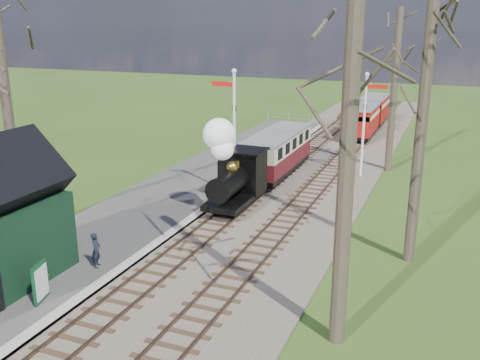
# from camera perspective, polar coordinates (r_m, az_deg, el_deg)

# --- Properties ---
(distant_hills) EXTENTS (114.40, 48.00, 22.02)m
(distant_hills) POSITION_cam_1_polar(r_m,az_deg,el_deg) (75.50, 15.39, -2.91)
(distant_hills) COLOR #385B23
(distant_hills) RESTS_ON ground
(ballast_bed) EXTENTS (8.00, 60.00, 0.10)m
(ballast_bed) POSITION_cam_1_polar(r_m,az_deg,el_deg) (30.75, 7.21, 0.96)
(ballast_bed) COLOR brown
(ballast_bed) RESTS_ON ground
(track_near) EXTENTS (1.60, 60.00, 0.15)m
(track_near) POSITION_cam_1_polar(r_m,az_deg,el_deg) (31.09, 4.90, 1.30)
(track_near) COLOR brown
(track_near) RESTS_ON ground
(track_far) EXTENTS (1.60, 60.00, 0.15)m
(track_far) POSITION_cam_1_polar(r_m,az_deg,el_deg) (30.45, 9.57, 0.80)
(track_far) COLOR brown
(track_far) RESTS_ON ground
(platform) EXTENTS (5.00, 44.00, 0.20)m
(platform) POSITION_cam_1_polar(r_m,az_deg,el_deg) (25.42, -8.18, -2.34)
(platform) COLOR #474442
(platform) RESTS_ON ground
(coping_strip) EXTENTS (0.40, 44.00, 0.21)m
(coping_strip) POSITION_cam_1_polar(r_m,az_deg,el_deg) (24.38, -3.50, -3.01)
(coping_strip) COLOR #B2AD9E
(coping_strip) RESTS_ON ground
(semaphore_near) EXTENTS (1.22, 0.24, 6.22)m
(semaphore_near) POSITION_cam_1_polar(r_m,az_deg,el_deg) (25.05, -0.76, 5.89)
(semaphore_near) COLOR silver
(semaphore_near) RESTS_ON ground
(semaphore_far) EXTENTS (1.22, 0.24, 5.72)m
(semaphore_far) POSITION_cam_1_polar(r_m,az_deg,el_deg) (29.41, 13.26, 6.53)
(semaphore_far) COLOR silver
(semaphore_far) RESTS_ON ground
(bare_trees) EXTENTS (15.51, 22.39, 12.00)m
(bare_trees) POSITION_cam_1_polar(r_m,az_deg,el_deg) (18.62, -1.92, 7.09)
(bare_trees) COLOR #382D23
(bare_trees) RESTS_ON ground
(fence_line) EXTENTS (12.60, 0.08, 1.00)m
(fence_line) POSITION_cam_1_polar(r_m,az_deg,el_deg) (44.18, 10.81, 6.26)
(fence_line) COLOR slate
(fence_line) RESTS_ON ground
(locomotive) EXTENTS (1.71, 4.00, 4.29)m
(locomotive) POSITION_cam_1_polar(r_m,az_deg,el_deg) (23.63, -0.64, 1.16)
(locomotive) COLOR black
(locomotive) RESTS_ON ground
(coach) EXTENTS (2.00, 6.86, 2.11)m
(coach) POSITION_cam_1_polar(r_m,az_deg,el_deg) (29.26, 4.01, 3.09)
(coach) COLOR black
(coach) RESTS_ON ground
(red_carriage_a) EXTENTS (1.87, 4.62, 1.97)m
(red_carriage_a) POSITION_cam_1_polar(r_m,az_deg,el_deg) (39.55, 12.89, 6.16)
(red_carriage_a) COLOR black
(red_carriage_a) RESTS_ON ground
(red_carriage_b) EXTENTS (1.87, 4.62, 1.97)m
(red_carriage_b) POSITION_cam_1_polar(r_m,az_deg,el_deg) (44.92, 14.10, 7.29)
(red_carriage_b) COLOR black
(red_carriage_b) RESTS_ON ground
(sign_board) EXTENTS (0.30, 0.82, 1.20)m
(sign_board) POSITION_cam_1_polar(r_m,az_deg,el_deg) (17.29, -20.51, -10.18)
(sign_board) COLOR #0E4521
(sign_board) RESTS_ON platform
(bench) EXTENTS (0.57, 1.40, 0.78)m
(bench) POSITION_cam_1_polar(r_m,az_deg,el_deg) (18.70, -20.46, -8.91)
(bench) COLOR #4F311C
(bench) RESTS_ON platform
(person) EXTENTS (0.43, 0.52, 1.23)m
(person) POSITION_cam_1_polar(r_m,az_deg,el_deg) (18.95, -15.09, -7.22)
(person) COLOR black
(person) RESTS_ON platform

